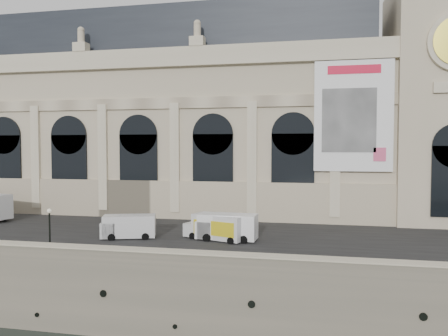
# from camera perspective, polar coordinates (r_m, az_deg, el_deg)

# --- Properties ---
(ground) EXTENTS (260.00, 260.00, 0.00)m
(ground) POSITION_cam_1_polar(r_m,az_deg,el_deg) (39.86, -18.12, -20.04)
(ground) COLOR black
(ground) RESTS_ON ground
(quay) EXTENTS (160.00, 70.00, 6.00)m
(quay) POSITION_cam_1_polar(r_m,az_deg,el_deg) (70.44, -3.83, -7.37)
(quay) COLOR gray
(quay) RESTS_ON ground
(street) EXTENTS (160.00, 24.00, 0.06)m
(street) POSITION_cam_1_polar(r_m,az_deg,el_deg) (50.29, -10.24, -7.98)
(street) COLOR #2D2D2D
(street) RESTS_ON quay
(parapet) EXTENTS (160.00, 1.40, 1.21)m
(parapet) POSITION_cam_1_polar(r_m,az_deg,el_deg) (38.32, -17.82, -10.56)
(parapet) COLOR gray
(parapet) RESTS_ON quay
(museum) EXTENTS (69.00, 18.70, 29.10)m
(museum) POSITION_cam_1_polar(r_m,az_deg,el_deg) (67.44, -9.75, 6.42)
(museum) COLOR beige
(museum) RESTS_ON quay
(clock_pavilion) EXTENTS (13.00, 14.72, 36.70)m
(clock_pavilion) POSITION_cam_1_polar(r_m,az_deg,el_deg) (62.33, 26.34, 9.90)
(clock_pavilion) COLOR beige
(clock_pavilion) RESTS_ON quay
(van_b) EXTENTS (5.77, 3.55, 2.41)m
(van_b) POSITION_cam_1_polar(r_m,az_deg,el_deg) (45.98, -12.67, -7.49)
(van_b) COLOR silver
(van_b) RESTS_ON quay
(van_c) EXTENTS (6.14, 2.78, 2.68)m
(van_c) POSITION_cam_1_polar(r_m,az_deg,el_deg) (44.06, 0.02, -7.69)
(van_c) COLOR white
(van_c) RESTS_ON quay
(box_truck) EXTENTS (6.74, 4.05, 2.59)m
(box_truck) POSITION_cam_1_polar(r_m,az_deg,el_deg) (44.23, -1.09, -7.74)
(box_truck) COLOR silver
(box_truck) RESTS_ON quay
(lamp_right) EXTENTS (0.40, 0.40, 3.89)m
(lamp_right) POSITION_cam_1_polar(r_m,az_deg,el_deg) (42.12, -21.81, -7.59)
(lamp_right) COLOR black
(lamp_right) RESTS_ON quay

